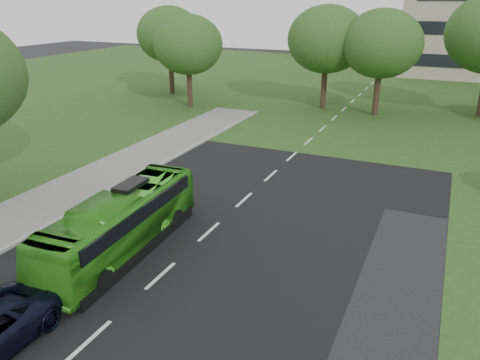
{
  "coord_description": "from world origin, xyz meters",
  "views": [
    {
      "loc": [
        9.16,
        -14.84,
        10.01
      ],
      "look_at": [
        0.28,
        4.84,
        1.6
      ],
      "focal_mm": 35.0,
      "sensor_mm": 36.0,
      "label": 1
    }
  ],
  "objects_px": {
    "tree_park_b": "(327,39)",
    "bus": "(121,223)",
    "tree_park_a": "(188,45)",
    "tree_park_f": "(169,35)",
    "tree_park_c": "(382,44)"
  },
  "relations": [
    {
      "from": "tree_park_b",
      "to": "tree_park_f",
      "type": "height_order",
      "value": "tree_park_b"
    },
    {
      "from": "tree_park_a",
      "to": "tree_park_f",
      "type": "bearing_deg",
      "value": 135.4
    },
    {
      "from": "tree_park_b",
      "to": "tree_park_c",
      "type": "distance_m",
      "value": 5.17
    },
    {
      "from": "tree_park_c",
      "to": "bus",
      "type": "distance_m",
      "value": 30.64
    },
    {
      "from": "tree_park_b",
      "to": "tree_park_f",
      "type": "distance_m",
      "value": 17.48
    },
    {
      "from": "tree_park_a",
      "to": "bus",
      "type": "bearing_deg",
      "value": -65.8
    },
    {
      "from": "tree_park_a",
      "to": "bus",
      "type": "height_order",
      "value": "tree_park_a"
    },
    {
      "from": "tree_park_c",
      "to": "tree_park_f",
      "type": "bearing_deg",
      "value": 176.51
    },
    {
      "from": "tree_park_b",
      "to": "bus",
      "type": "height_order",
      "value": "tree_park_b"
    },
    {
      "from": "tree_park_c",
      "to": "tree_park_f",
      "type": "distance_m",
      "value": 22.62
    },
    {
      "from": "tree_park_c",
      "to": "bus",
      "type": "bearing_deg",
      "value": -100.68
    },
    {
      "from": "tree_park_a",
      "to": "tree_park_b",
      "type": "xyz_separation_m",
      "value": [
        12.07,
        4.76,
        0.53
      ]
    },
    {
      "from": "tree_park_a",
      "to": "tree_park_c",
      "type": "height_order",
      "value": "tree_park_c"
    },
    {
      "from": "tree_park_f",
      "to": "bus",
      "type": "distance_m",
      "value": 35.78
    },
    {
      "from": "tree_park_b",
      "to": "tree_park_f",
      "type": "bearing_deg",
      "value": 178.15
    }
  ]
}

